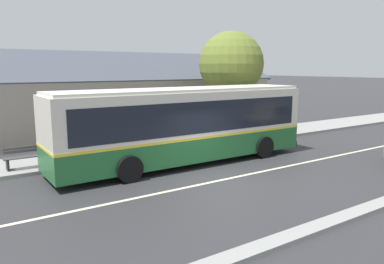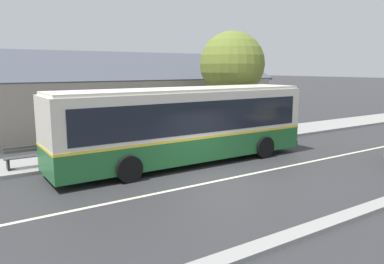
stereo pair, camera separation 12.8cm
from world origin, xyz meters
TOP-DOWN VIEW (x-y plane):
  - ground_plane at (0.00, 0.00)m, footprint 300.00×300.00m
  - sidewalk_far at (0.00, 6.00)m, footprint 60.00×3.00m
  - curb_near at (0.00, -4.75)m, footprint 60.00×0.50m
  - lane_divider_stripe at (0.00, 0.00)m, footprint 60.00×0.16m
  - community_building at (-1.38, 13.78)m, footprint 26.59×8.97m
  - transit_bus at (0.21, 2.90)m, footprint 11.64×2.82m
  - bench_by_building at (-5.86, 5.25)m, footprint 1.53×0.51m
  - street_tree_primary at (5.96, 6.70)m, footprint 3.78×3.78m

SIDE VIEW (x-z plane):
  - ground_plane at x=0.00m, z-range 0.00..0.00m
  - lane_divider_stripe at x=0.00m, z-range 0.00..0.01m
  - curb_near at x=0.00m, z-range 0.00..0.12m
  - sidewalk_far at x=0.00m, z-range 0.00..0.15m
  - bench_by_building at x=-5.86m, z-range 0.09..1.03m
  - transit_bus at x=0.21m, z-range 0.12..3.38m
  - community_building at x=-1.38m, z-range -1.31..4.91m
  - street_tree_primary at x=5.96m, z-range 1.08..7.31m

